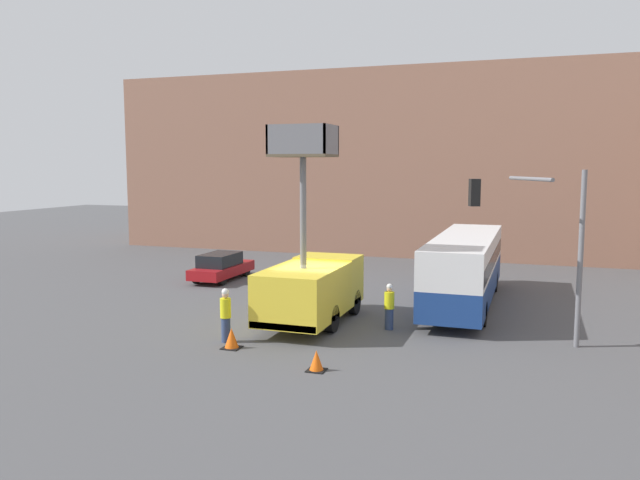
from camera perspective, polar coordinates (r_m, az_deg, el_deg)
The scene contains 10 objects.
ground_plane at distance 24.27m, azimuth -0.71°, elevation -7.88°, with size 120.00×120.00×0.00m, color #4C4C4F.
building_backdrop_far at distance 46.58m, azimuth 9.29°, elevation 6.93°, with size 44.00×10.00×12.69m.
utility_truck at distance 24.26m, azimuth -0.77°, elevation -4.08°, with size 2.55×6.06×7.62m.
city_bus at distance 28.23m, azimuth 13.13°, elevation -2.22°, with size 2.45×11.43×3.09m.
traffic_light_pole at distance 22.04m, azimuth 19.68°, elevation 1.08°, with size 3.71×3.46×6.02m.
road_worker_near_truck at distance 22.17m, azimuth -8.62°, elevation -6.80°, with size 0.38×0.38×1.91m.
road_worker_directing at distance 23.76m, azimuth 6.35°, elevation -6.08°, with size 0.38×0.38×1.76m.
traffic_cone_near_truck at distance 19.12m, azimuth -0.33°, elevation -11.02°, with size 0.56×0.56×0.63m.
traffic_cone_mid_road at distance 21.57m, azimuth -8.09°, elevation -8.92°, with size 0.62×0.62×0.70m.
parked_car_curbside at distance 34.16m, azimuth -9.02°, elevation -2.40°, with size 1.77×4.54×1.47m.
Camera 1 is at (7.94, -22.10, 6.14)m, focal length 35.00 mm.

